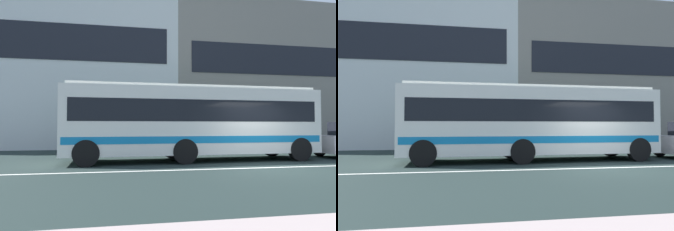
# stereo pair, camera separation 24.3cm
# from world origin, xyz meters

# --- Properties ---
(ground_plane) EXTENTS (160.00, 160.00, 0.00)m
(ground_plane) POSITION_xyz_m (0.00, 0.00, 0.00)
(ground_plane) COLOR #1F2B29
(lane_centre_line) EXTENTS (60.00, 0.16, 0.01)m
(lane_centre_line) POSITION_xyz_m (0.00, 0.00, 0.00)
(lane_centre_line) COLOR silver
(lane_centre_line) RESTS_ON ground_plane
(hedge_row_far) EXTENTS (17.46, 1.10, 0.89)m
(hedge_row_far) POSITION_xyz_m (0.38, 6.75, 0.44)
(hedge_row_far) COLOR #16561B
(hedge_row_far) RESTS_ON ground_plane
(apartment_block_left) EXTENTS (19.70, 9.74, 11.81)m
(apartment_block_left) POSITION_xyz_m (-11.18, 14.67, 5.91)
(apartment_block_left) COLOR silver
(apartment_block_left) RESTS_ON ground_plane
(apartment_block_right) EXTENTS (23.61, 9.74, 10.81)m
(apartment_block_right) POSITION_xyz_m (10.47, 14.67, 5.40)
(apartment_block_right) COLOR gray
(apartment_block_right) RESTS_ON ground_plane
(transit_bus) EXTENTS (10.97, 2.79, 3.20)m
(transit_bus) POSITION_xyz_m (-2.27, 2.68, 1.76)
(transit_bus) COLOR white
(transit_bus) RESTS_ON ground_plane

